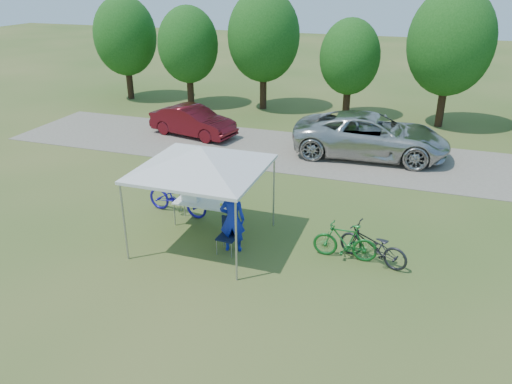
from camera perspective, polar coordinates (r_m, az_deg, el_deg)
ground at (r=13.89m, az=-5.80°, el=-5.57°), size 100.00×100.00×0.00m
gravel_strip at (r=20.77m, az=3.29°, el=4.78°), size 24.00×5.00×0.02m
canopy at (r=12.80m, az=-6.29°, el=4.82°), size 4.53×4.53×3.00m
treeline at (r=25.78m, az=6.65°, el=16.48°), size 24.89×4.28×6.30m
folding_table at (r=14.43m, az=-5.84°, el=-1.33°), size 1.78×0.74×0.73m
folding_chair at (r=13.13m, az=-3.13°, el=-4.55°), size 0.51×0.52×0.94m
cooler at (r=14.50m, az=-7.43°, el=-0.28°), size 0.50×0.34×0.36m
ice_cream_cup at (r=14.16m, az=-4.01°, el=-1.44°), size 0.07×0.07×0.06m
cyclist at (r=12.99m, az=-2.71°, el=-3.17°), size 0.74×0.58×1.80m
bike_blue at (r=15.30m, az=-8.98°, el=-0.56°), size 2.16×1.02×1.09m
bike_green at (r=12.99m, az=10.15°, el=-5.56°), size 1.66×0.49×0.99m
bike_dark at (r=12.97m, az=13.21°, el=-5.95°), size 1.96×1.23×0.97m
minivan at (r=20.37m, az=12.99°, el=6.33°), size 6.20×3.12×1.68m
sedan at (r=22.65m, az=-7.22°, el=8.03°), size 4.20×2.20×1.32m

